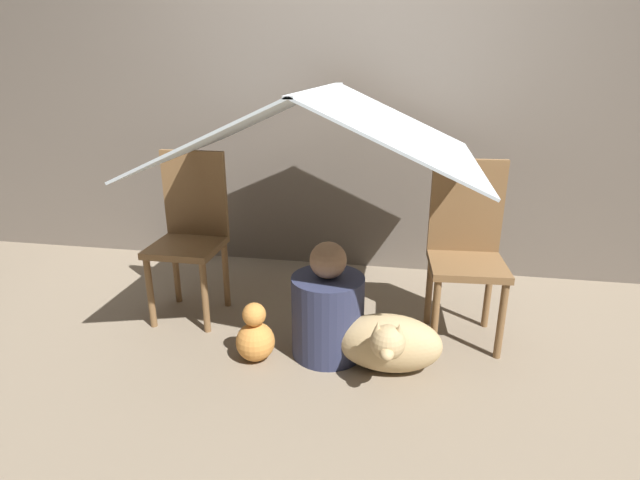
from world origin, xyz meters
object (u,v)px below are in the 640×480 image
object	(u,v)px
chair_right	(466,246)
person_front	(328,311)
chair_left	(191,230)
dog	(388,343)

from	to	relation	value
chair_right	person_front	size ratio (longest dim) A/B	1.57
person_front	chair_left	bearing A→B (deg)	158.79
chair_left	person_front	xyz separation A→B (m)	(0.83, -0.32, -0.26)
dog	chair_right	bearing A→B (deg)	50.46
chair_right	person_front	distance (m)	0.78
person_front	dog	size ratio (longest dim) A/B	1.18
person_front	dog	distance (m)	0.33
chair_left	dog	size ratio (longest dim) A/B	1.86
chair_right	dog	distance (m)	0.66
chair_left	dog	bearing A→B (deg)	-20.68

